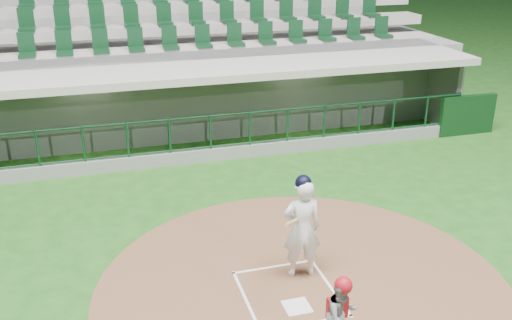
{
  "coord_description": "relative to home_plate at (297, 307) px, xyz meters",
  "views": [
    {
      "loc": [
        -2.81,
        -7.93,
        5.77
      ],
      "look_at": [
        0.27,
        2.6,
        1.3
      ],
      "focal_mm": 40.0,
      "sensor_mm": 36.0,
      "label": 1
    }
  ],
  "objects": [
    {
      "name": "home_plate",
      "position": [
        0.0,
        0.0,
        0.0
      ],
      "size": [
        0.43,
        0.43,
        0.02
      ],
      "primitive_type": "cube",
      "color": "white",
      "rests_on": "dirt_circle"
    },
    {
      "name": "dugout_structure",
      "position": [
        0.27,
        8.5,
        0.94
      ],
      "size": [
        16.4,
        3.7,
        3.0
      ],
      "color": "slate",
      "rests_on": "ground"
    },
    {
      "name": "dirt_circle",
      "position": [
        0.3,
        0.5,
        -0.02
      ],
      "size": [
        7.2,
        7.2,
        0.01
      ],
      "primitive_type": "cylinder",
      "color": "brown",
      "rests_on": "ground"
    },
    {
      "name": "catcher",
      "position": [
        0.27,
        -1.08,
        0.59
      ],
      "size": [
        0.66,
        0.58,
        1.22
      ],
      "color": "gray",
      "rests_on": "dirt_circle"
    },
    {
      "name": "batter_box_chalk",
      "position": [
        0.0,
        0.4,
        -0.0
      ],
      "size": [
        1.55,
        1.8,
        0.01
      ],
      "color": "white",
      "rests_on": "ground"
    },
    {
      "name": "batter",
      "position": [
        0.39,
        0.89,
        0.95
      ],
      "size": [
        0.9,
        0.9,
        1.94
      ],
      "color": "white",
      "rests_on": "dirt_circle"
    },
    {
      "name": "ground",
      "position": [
        0.0,
        0.7,
        -0.02
      ],
      "size": [
        120.0,
        120.0,
        0.0
      ],
      "primitive_type": "plane",
      "color": "#1B4D16",
      "rests_on": "ground"
    },
    {
      "name": "seating_deck",
      "position": [
        0.0,
        11.61,
        1.4
      ],
      "size": [
        17.0,
        6.72,
        5.15
      ],
      "color": "gray",
      "rests_on": "ground"
    }
  ]
}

